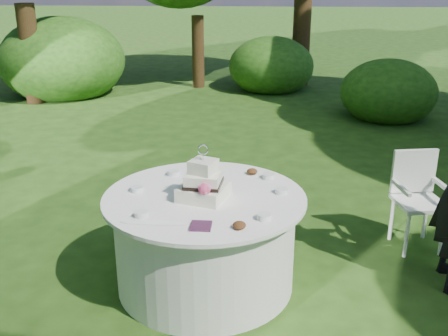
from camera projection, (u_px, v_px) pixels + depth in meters
The scene contains 8 objects.
ground at pixel (206, 282), 4.27m from camera, with size 80.00×80.00×0.00m, color #1E3A0F.
napkins at pixel (201, 226), 3.50m from camera, with size 0.14×0.14×0.02m, color #451D3A.
feather_plume at pixel (155, 223), 3.55m from camera, with size 0.48×0.07×0.01m, color white.
table at pixel (205, 240), 4.13m from camera, with size 1.56×1.56×0.77m.
cake at pixel (204, 184), 3.91m from camera, with size 0.41×0.41×0.43m.
chair at pixel (417, 192), 4.72m from camera, with size 0.48×0.47×0.88m.
votives at pixel (211, 192), 4.02m from camera, with size 1.22×0.92×0.04m.
petal_cups at pixel (246, 195), 3.95m from camera, with size 0.15×1.11×0.05m.
Camera 1 is at (0.42, -3.66, 2.35)m, focal length 42.00 mm.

